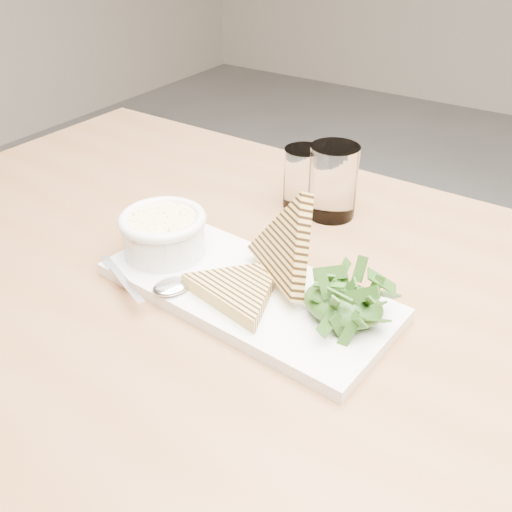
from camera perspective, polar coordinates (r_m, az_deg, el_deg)
The scene contains 14 objects.
table_top at distance 0.79m, azimuth -3.71°, elevation -2.12°, with size 1.19×0.79×0.04m, color brown.
table_leg_bl at distance 1.52m, azimuth -11.96°, elevation -0.54°, with size 0.06×0.06×0.69m, color brown.
platter at distance 0.72m, azimuth -0.88°, elevation -3.50°, with size 0.37×0.17×0.02m, color white.
soup_bowl at distance 0.78m, azimuth -9.16°, elevation 1.79°, with size 0.11×0.11×0.04m, color white.
soup at distance 0.76m, azimuth -9.33°, elevation 3.51°, with size 0.09×0.09×0.01m, color #F5E69C.
bowl_rim at distance 0.76m, azimuth -9.34°, elevation 3.64°, with size 0.12×0.12×0.01m, color white.
sandwich_flat at distance 0.69m, azimuth -1.71°, elevation -3.38°, with size 0.15×0.15×0.02m, color tan, non-canonical shape.
sandwich_lean at distance 0.70m, azimuth 2.87°, elevation 0.86°, with size 0.15×0.15×0.08m, color tan, non-canonical shape.
salad_base at distance 0.66m, azimuth 8.71°, elevation -4.76°, with size 0.09×0.07×0.04m, color black.
arugula_pile at distance 0.66m, azimuth 8.77°, elevation -4.15°, with size 0.11×0.10×0.05m, color #467429, non-canonical shape.
spoon_bowl at distance 0.71m, azimuth -8.46°, elevation -3.02°, with size 0.04×0.05×0.01m, color silver.
spoon_handle at distance 0.74m, azimuth -13.25°, elevation -2.18°, with size 0.12×0.01×0.00m, color silver.
glass_near at distance 0.91m, azimuth 4.78°, elevation 7.77°, with size 0.06×0.06×0.10m, color white.
glass_far at distance 0.89m, azimuth 7.68°, elevation 7.40°, with size 0.07×0.07×0.11m, color white.
Camera 1 is at (0.23, -0.67, 1.17)m, focal length 40.00 mm.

